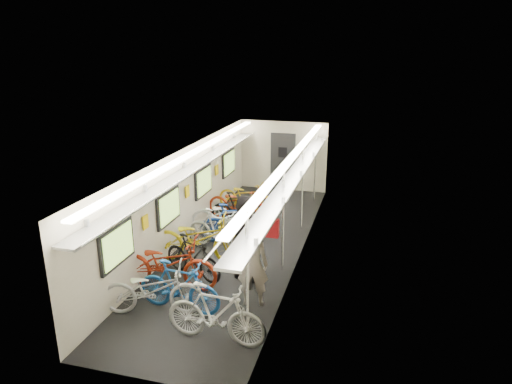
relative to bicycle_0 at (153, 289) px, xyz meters
The scene contains 16 objects.
train_car_shell 4.21m from the bicycle_0, 84.97° to the left, with size 10.00×10.00×10.00m.
bicycle_0 is the anchor object (origin of this frame).
bicycle_1 0.48m from the bicycle_0, 25.75° to the left, with size 0.48×1.69×1.01m, color #1B55A4.
bicycle_2 0.94m from the bicycle_0, 99.81° to the left, with size 0.74×2.14×1.12m, color maroon.
bicycle_3 1.53m from the bicycle_0, 83.81° to the left, with size 0.45×1.58×0.95m, color black.
bicycle_4 2.26m from the bicycle_0, 90.08° to the left, with size 0.76×2.19×1.15m, color gold.
bicycle_5 3.06m from the bicycle_0, 86.40° to the left, with size 0.48×1.68×1.01m, color silver.
bicycle_6 3.80m from the bicycle_0, 86.46° to the left, with size 0.74×2.11×1.11m, color silver.
bicycle_7 3.60m from the bicycle_0, 83.20° to the left, with size 0.48×1.71×1.03m, color navy.
bicycle_8 4.91m from the bicycle_0, 88.09° to the left, with size 0.70×2.00×1.05m, color #9D2C11.
bicycle_9 4.80m from the bicycle_0, 87.86° to the left, with size 0.44×1.55×0.93m, color black.
bicycle_10 5.79m from the bicycle_0, 88.97° to the left, with size 0.64×1.85×0.97m, color gold.
bicycle_11 1.52m from the bicycle_0, 19.99° to the right, with size 0.50×1.78×1.07m, color silver.
passenger_near 1.91m from the bicycle_0, 25.01° to the left, with size 0.61×0.40×1.66m, color gray.
passenger_mid 2.25m from the bicycle_0, 56.26° to the left, with size 0.91×0.71×1.86m, color black.
backpack 2.61m from the bicycle_0, 40.72° to the left, with size 0.26×0.14×0.38m, color #A51017.
Camera 1 is at (3.08, -10.05, 4.78)m, focal length 32.00 mm.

